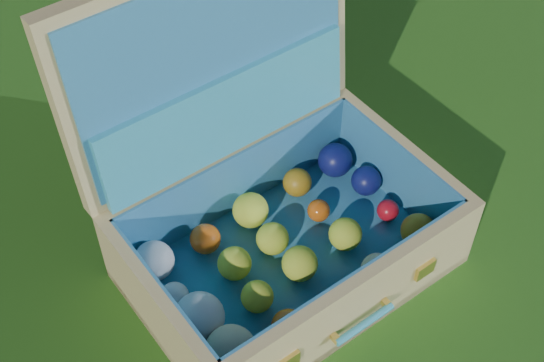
# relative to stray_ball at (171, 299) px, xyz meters

# --- Properties ---
(ground) EXTENTS (60.00, 60.00, 0.00)m
(ground) POSITION_rel_stray_ball_xyz_m (0.40, -0.10, -0.03)
(ground) COLOR #215114
(ground) RESTS_ON ground
(stray_ball) EXTENTS (0.06, 0.06, 0.06)m
(stray_ball) POSITION_rel_stray_ball_xyz_m (0.00, 0.00, 0.00)
(stray_ball) COLOR #385B93
(stray_ball) RESTS_ON ground
(suitcase) EXTENTS (0.74, 0.64, 0.62)m
(suitcase) POSITION_rel_stray_ball_xyz_m (0.24, 0.07, 0.14)
(suitcase) COLOR tan
(suitcase) RESTS_ON ground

